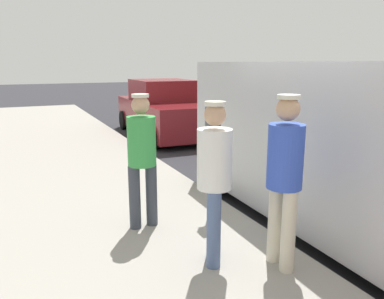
{
  "coord_description": "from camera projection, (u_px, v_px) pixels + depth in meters",
  "views": [
    {
      "loc": [
        3.67,
        3.34,
        2.13
      ],
      "look_at": [
        1.65,
        -0.98,
        1.05
      ],
      "focal_mm": 35.63,
      "sensor_mm": 36.0,
      "label": 1
    }
  ],
  "objects": [
    {
      "name": "parked_van",
      "position": [
        358.0,
        144.0,
        4.72
      ],
      "size": [
        2.23,
        5.25,
        2.15
      ],
      "color": "#BCBCC1",
      "rests_on": "ground"
    },
    {
      "name": "parking_meter_near",
      "position": [
        213.0,
        138.0,
        4.98
      ],
      "size": [
        0.14,
        0.18,
        1.52
      ],
      "color": "gray",
      "rests_on": "sidewalk_slab"
    },
    {
      "name": "pedestrian_in_white",
      "position": [
        214.0,
        174.0,
        3.7
      ],
      "size": [
        0.34,
        0.34,
        1.64
      ],
      "color": "#4C608C",
      "rests_on": "sidewalk_slab"
    },
    {
      "name": "ground_plane",
      "position": [
        339.0,
        232.0,
        4.93
      ],
      "size": [
        80.0,
        80.0,
        0.0
      ],
      "primitive_type": "plane",
      "color": "#2D2D33"
    },
    {
      "name": "parked_sedan_behind",
      "position": [
        165.0,
        111.0,
        11.35
      ],
      "size": [
        2.06,
        4.45,
        1.65
      ],
      "color": "maroon",
      "rests_on": "ground"
    },
    {
      "name": "pedestrian_in_blue",
      "position": [
        285.0,
        172.0,
        3.61
      ],
      "size": [
        0.34,
        0.36,
        1.71
      ],
      "color": "beige",
      "rests_on": "sidewalk_slab"
    },
    {
      "name": "pedestrian_in_green",
      "position": [
        142.0,
        153.0,
        4.54
      ],
      "size": [
        0.36,
        0.34,
        1.64
      ],
      "color": "#383D47",
      "rests_on": "sidewalk_slab"
    },
    {
      "name": "sidewalk_slab",
      "position": [
        54.0,
        294.0,
        3.47
      ],
      "size": [
        5.0,
        32.0,
        0.15
      ],
      "primitive_type": "cube",
      "color": "#9E998E",
      "rests_on": "ground"
    }
  ]
}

